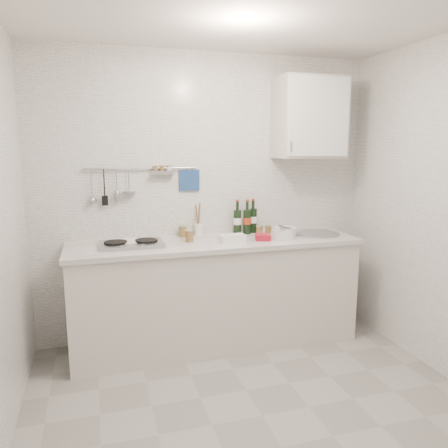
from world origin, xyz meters
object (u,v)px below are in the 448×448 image
(plate_stack_hob, at_px, (127,243))
(wine_bottles, at_px, (246,217))
(wall_cabinet, at_px, (310,118))
(utensil_crock, at_px, (198,228))
(plate_stack_sink, at_px, (284,233))

(plate_stack_hob, xyz_separation_m, wine_bottles, (1.07, 0.16, 0.14))
(plate_stack_hob, bearing_deg, wine_bottles, 8.70)
(wall_cabinet, distance_m, wine_bottles, 1.04)
(utensil_crock, bearing_deg, plate_stack_sink, -23.31)
(wall_cabinet, relative_size, plate_stack_sink, 2.82)
(plate_stack_sink, bearing_deg, utensil_crock, 156.69)
(wine_bottles, height_order, utensil_crock, wine_bottles)
(plate_stack_sink, height_order, wine_bottles, wine_bottles)
(wall_cabinet, bearing_deg, wine_bottles, 170.27)
(wall_cabinet, relative_size, wine_bottles, 2.26)
(utensil_crock, bearing_deg, plate_stack_hob, -162.60)
(plate_stack_hob, height_order, plate_stack_sink, plate_stack_sink)
(wall_cabinet, height_order, plate_stack_sink, wall_cabinet)
(plate_stack_hob, relative_size, utensil_crock, 0.83)
(wall_cabinet, relative_size, plate_stack_hob, 2.88)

